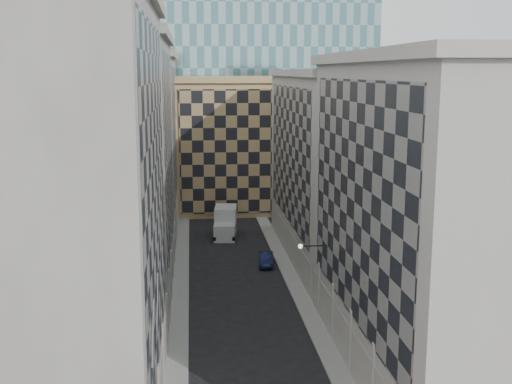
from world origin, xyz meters
TOP-DOWN VIEW (x-y plane):
  - sidewalk_west at (-5.25, 30.00)m, footprint 1.50×100.00m
  - sidewalk_east at (5.25, 30.00)m, footprint 1.50×100.00m
  - bldg_left_a at (-10.88, 11.00)m, footprint 10.80×22.80m
  - bldg_left_b at (-10.88, 33.00)m, footprint 10.80×22.80m
  - bldg_left_c at (-10.88, 55.00)m, footprint 10.80×22.80m
  - bldg_right_a at (10.88, 15.00)m, footprint 10.80×26.80m
  - bldg_right_b at (10.89, 42.00)m, footprint 10.80×28.80m
  - tan_block at (2.00, 67.90)m, footprint 16.80×14.80m
  - church_tower at (0.00, 82.00)m, footprint 7.20×7.20m
  - flagpoles_left at (-5.90, 6.00)m, footprint 0.10×6.33m
  - bracket_lamp at (4.38, 24.00)m, footprint 1.98×0.36m
  - box_truck at (-0.13, 51.68)m, footprint 3.17×6.48m
  - dark_car at (3.34, 39.27)m, footprint 1.79×4.06m

SIDE VIEW (x-z plane):
  - sidewalk_west at x=-5.25m, z-range 0.00..0.15m
  - sidewalk_east at x=5.25m, z-range 0.00..0.15m
  - dark_car at x=3.34m, z-range 0.00..1.30m
  - box_truck at x=-0.13m, z-range -0.22..3.21m
  - bracket_lamp at x=4.38m, z-range 6.02..6.38m
  - flagpoles_left at x=-5.90m, z-range 6.83..9.17m
  - tan_block at x=2.00m, z-range 0.04..18.84m
  - bldg_right_b at x=10.89m, z-range 0.00..19.70m
  - bldg_right_a at x=10.88m, z-range -0.03..20.67m
  - bldg_left_c at x=-10.88m, z-range -0.02..21.68m
  - bldg_left_b at x=-10.88m, z-range -0.03..22.67m
  - bldg_left_a at x=-10.88m, z-range -0.03..23.67m
  - church_tower at x=0.00m, z-range 1.20..52.70m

